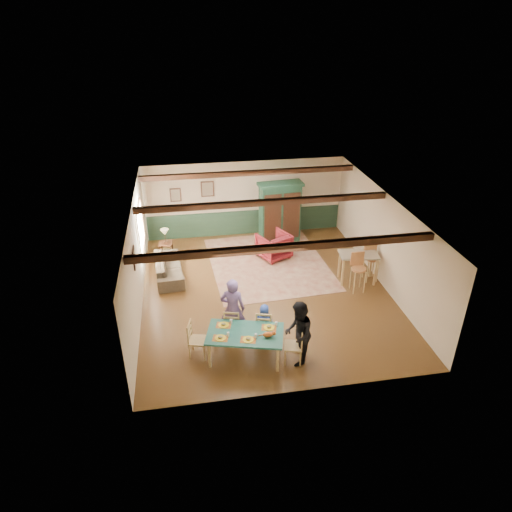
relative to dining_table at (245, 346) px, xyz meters
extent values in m
plane|color=#492D14|center=(1.00, 2.75, -0.36)|extent=(8.00, 8.00, 0.00)
cube|color=beige|center=(1.00, 6.75, 0.99)|extent=(7.00, 0.02, 2.70)
cube|color=beige|center=(-2.50, 2.75, 0.99)|extent=(0.02, 8.00, 2.70)
cube|color=beige|center=(4.50, 2.75, 0.99)|extent=(0.02, 8.00, 2.70)
cube|color=white|center=(1.00, 2.75, 2.34)|extent=(7.00, 8.00, 0.02)
cube|color=#1D3625|center=(1.00, 6.73, 0.09)|extent=(6.95, 0.03, 0.90)
cube|color=black|center=(1.00, 0.45, 2.25)|extent=(6.95, 0.16, 0.16)
cube|color=black|center=(1.00, 3.15, 2.25)|extent=(6.95, 0.16, 0.16)
cube|color=black|center=(1.00, 5.75, 2.25)|extent=(6.95, 0.16, 0.16)
imported|color=slate|center=(-0.18, 0.84, 0.47)|extent=(0.69, 0.54, 1.66)
imported|color=black|center=(1.17, -0.31, 0.43)|extent=(0.78, 0.90, 1.59)
imported|color=#2846A3|center=(0.57, 0.65, 0.12)|extent=(0.54, 0.42, 0.97)
cube|color=#CAB993|center=(1.39, 4.38, -0.36)|extent=(3.86, 4.50, 0.01)
cube|color=#143222|center=(2.10, 5.97, 0.71)|extent=(1.56, 0.73, 2.14)
imported|color=#55111A|center=(1.65, 4.78, 0.07)|extent=(1.22, 1.24, 0.86)
imported|color=#3D3426|center=(-1.75, 4.12, -0.07)|extent=(0.93, 2.06, 0.59)
camera|label=1|loc=(-1.14, -8.24, 6.83)|focal=32.00mm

